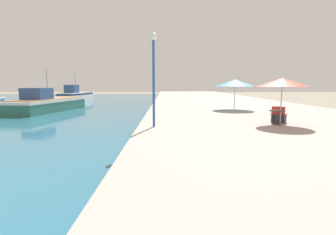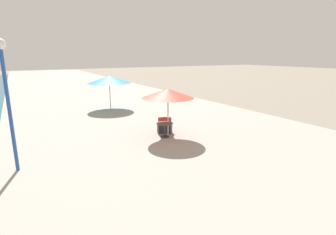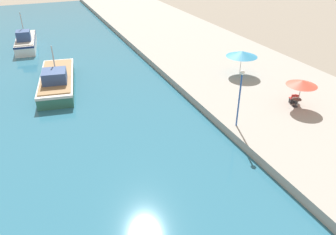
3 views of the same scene
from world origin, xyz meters
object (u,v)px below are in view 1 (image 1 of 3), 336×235
fishing_boat_near (47,103)px  lamppost (154,64)px  cafe_table (277,114)px  cafe_chair_right (275,117)px  cafe_umbrella_pink (282,82)px  cafe_umbrella_white (235,83)px  fishing_boat_far (76,96)px  cafe_chair_left (282,117)px

fishing_boat_near → lamppost: lamppost is taller
cafe_table → cafe_chair_right: (0.18, 0.70, -0.21)m
fishing_boat_near → cafe_umbrella_pink: size_ratio=4.18×
cafe_umbrella_pink → cafe_umbrella_white: 8.40m
cafe_table → lamppost: size_ratio=0.18×
cafe_umbrella_pink → cafe_umbrella_white: cafe_umbrella_white is taller
fishing_boat_far → lamppost: (14.16, -30.20, 2.85)m
cafe_table → lamppost: 6.99m
cafe_umbrella_white → lamppost: lamppost is taller
cafe_chair_right → cafe_umbrella_white: bearing=105.9°
fishing_boat_far → cafe_chair_right: size_ratio=9.73×
cafe_umbrella_pink → cafe_table: bearing=173.3°
cafe_chair_left → cafe_table: bearing=-90.0°
cafe_table → lamppost: (-6.47, -0.70, 2.56)m
lamppost → fishing_boat_far: bearing=115.1°
cafe_umbrella_pink → lamppost: bearing=-174.1°
lamppost → fishing_boat_near: bearing=129.1°
cafe_umbrella_white → cafe_chair_left: size_ratio=3.57×
cafe_chair_left → lamppost: size_ratio=0.20×
lamppost → cafe_umbrella_pink: bearing=5.9°
cafe_umbrella_pink → cafe_chair_left: size_ratio=2.81×
fishing_boat_far → cafe_chair_left: bearing=-49.3°
cafe_umbrella_white → lamppost: 11.14m
fishing_boat_far → cafe_chair_left: fishing_boat_far is taller
fishing_boat_near → cafe_umbrella_white: (18.21, -5.47, 2.08)m
cafe_chair_left → lamppost: bearing=-125.6°
fishing_boat_near → lamppost: size_ratio=2.34×
cafe_table → cafe_chair_right: 0.75m
cafe_umbrella_pink → cafe_umbrella_white: size_ratio=0.79×
cafe_chair_left → lamppost: (-6.97, -1.22, 2.77)m
cafe_chair_right → lamppost: lamppost is taller
fishing_boat_far → cafe_table: bearing=-50.4°
fishing_boat_far → lamppost: 33.47m
cafe_chair_left → cafe_umbrella_white: bearing=138.7°
fishing_boat_far → fishing_boat_near: bearing=-76.8°
cafe_table → cafe_umbrella_pink: bearing=-6.7°
cafe_umbrella_pink → cafe_chair_right: size_ratio=2.81×
cafe_table → cafe_chair_left: size_ratio=0.88×
fishing_boat_near → cafe_umbrella_white: bearing=-7.8°
fishing_boat_far → cafe_chair_right: fishing_boat_far is taller
cafe_umbrella_pink → lamppost: size_ratio=0.56×
cafe_chair_left → cafe_chair_right: bearing=-164.8°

